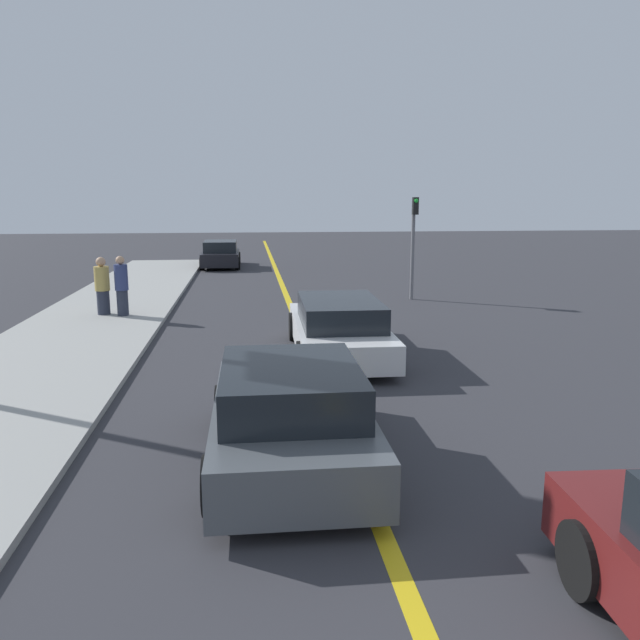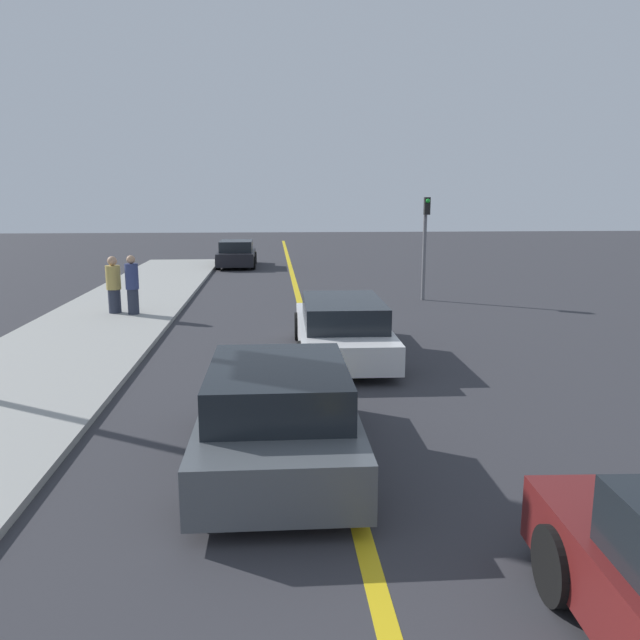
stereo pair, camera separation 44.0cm
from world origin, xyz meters
name	(u,v)px [view 1 (the left image)]	position (x,y,z in m)	size (l,w,h in m)	color
road_center_line	(292,308)	(0.00, 18.00, 0.00)	(0.20, 60.00, 0.01)	gold
sidewalk_left	(95,322)	(-5.42, 16.26, 0.06)	(3.65, 32.52, 0.11)	#9E9E99
car_ahead_center	(290,415)	(-0.81, 6.78, 0.64)	(2.04, 4.09, 1.33)	#4C5156
car_far_distant	(339,328)	(0.60, 12.17, 0.61)	(2.02, 4.83, 1.24)	silver
car_parked_left_lot	(221,254)	(-2.59, 29.84, 0.61)	(1.87, 4.09, 1.28)	black
pedestrian_near_curb	(122,286)	(-4.76, 16.82, 0.94)	(0.36, 0.36, 1.65)	#282D3D
pedestrian_mid_group	(102,286)	(-5.33, 17.07, 0.90)	(0.40, 0.40, 1.60)	#282D3D
traffic_light	(413,236)	(4.08, 19.22, 2.09)	(0.18, 0.40, 3.34)	slate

